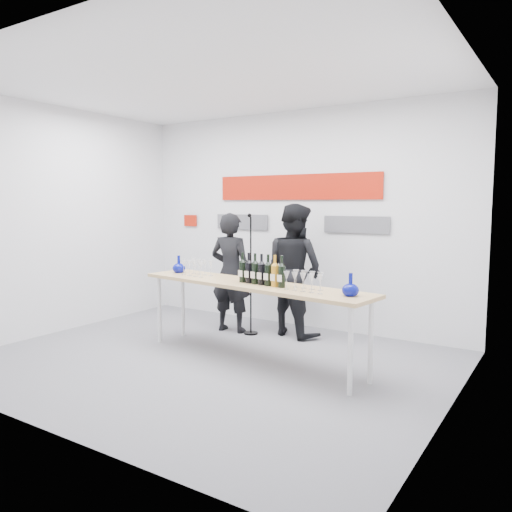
{
  "coord_description": "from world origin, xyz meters",
  "views": [
    {
      "loc": [
        3.31,
        -4.2,
        1.73
      ],
      "look_at": [
        0.37,
        0.39,
        1.15
      ],
      "focal_mm": 35.0,
      "sensor_mm": 36.0,
      "label": 1
    }
  ],
  "objects_px": {
    "presenter_left": "(231,273)",
    "mic_stand": "(251,298)",
    "tasting_table": "(251,289)",
    "presenter_right": "(294,270)"
  },
  "relations": [
    {
      "from": "presenter_left",
      "to": "presenter_right",
      "type": "xyz_separation_m",
      "value": [
        0.8,
        0.31,
        0.06
      ]
    },
    {
      "from": "presenter_right",
      "to": "mic_stand",
      "type": "relative_size",
      "value": 1.08
    },
    {
      "from": "presenter_left",
      "to": "mic_stand",
      "type": "xyz_separation_m",
      "value": [
        0.31,
        0.01,
        -0.31
      ]
    },
    {
      "from": "tasting_table",
      "to": "mic_stand",
      "type": "distance_m",
      "value": 1.15
    },
    {
      "from": "tasting_table",
      "to": "mic_stand",
      "type": "xyz_separation_m",
      "value": [
        -0.61,
        0.92,
        -0.31
      ]
    },
    {
      "from": "presenter_left",
      "to": "presenter_right",
      "type": "height_order",
      "value": "presenter_right"
    },
    {
      "from": "presenter_right",
      "to": "tasting_table",
      "type": "bearing_deg",
      "value": 112.25
    },
    {
      "from": "tasting_table",
      "to": "presenter_right",
      "type": "xyz_separation_m",
      "value": [
        -0.12,
        1.22,
        0.06
      ]
    },
    {
      "from": "mic_stand",
      "to": "presenter_right",
      "type": "bearing_deg",
      "value": 19.51
    },
    {
      "from": "presenter_right",
      "to": "mic_stand",
      "type": "xyz_separation_m",
      "value": [
        -0.49,
        -0.29,
        -0.37
      ]
    }
  ]
}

